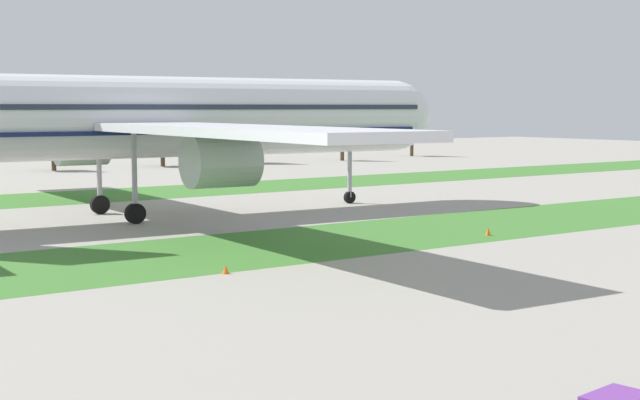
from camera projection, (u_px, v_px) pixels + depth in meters
name	position (u px, v px, depth m)	size (l,w,h in m)	color
grass_strip_near	(215.00, 252.00, 63.28)	(320.00, 15.20, 0.01)	#3D752D
grass_strip_far	(12.00, 201.00, 97.52)	(320.00, 15.20, 0.01)	#3D752D
airliner	(143.00, 117.00, 82.47)	(62.49, 77.14, 24.47)	white
taxiway_marker_0	(226.00, 270.00, 54.89)	(0.44, 0.44, 0.49)	orange
taxiway_marker_1	(488.00, 232.00, 71.18)	(0.44, 0.44, 0.60)	orange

